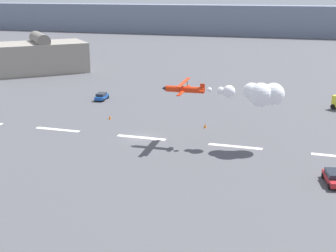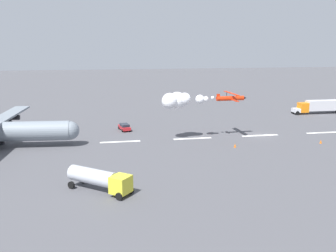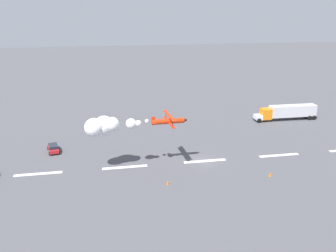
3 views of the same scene
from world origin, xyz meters
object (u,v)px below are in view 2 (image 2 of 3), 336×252
(semi_truck_orange, at_px, (322,106))
(fuel_tanker_truck, at_px, (100,179))
(cargo_transport_plane, at_px, (0,131))
(stunt_biplane_red, at_px, (182,100))
(traffic_cone_far, at_px, (235,145))
(followme_car_yellow, at_px, (124,127))
(traffic_cone_near, at_px, (321,142))

(semi_truck_orange, distance_m, fuel_tanker_truck, 77.36)
(cargo_transport_plane, distance_m, stunt_biplane_red, 34.83)
(fuel_tanker_truck, height_order, traffic_cone_far, fuel_tanker_truck)
(semi_truck_orange, bearing_deg, followme_car_yellow, 11.62)
(cargo_transport_plane, xyz_separation_m, semi_truck_orange, (-79.54, -21.87, -1.10))
(stunt_biplane_red, xyz_separation_m, followme_car_yellow, (10.81, -10.50, -7.32))
(traffic_cone_far, bearing_deg, cargo_transport_plane, -10.05)
(fuel_tanker_truck, relative_size, traffic_cone_far, 11.58)
(semi_truck_orange, distance_m, traffic_cone_near, 35.24)
(stunt_biplane_red, distance_m, semi_truck_orange, 50.49)
(cargo_transport_plane, bearing_deg, traffic_cone_near, 172.58)
(traffic_cone_far, bearing_deg, traffic_cone_near, 179.17)
(cargo_transport_plane, relative_size, followme_car_yellow, 7.65)
(fuel_tanker_truck, distance_m, traffic_cone_near, 46.04)
(semi_truck_orange, xyz_separation_m, followme_car_yellow, (55.87, 11.49, -1.33))
(semi_truck_orange, distance_m, followme_car_yellow, 57.05)
(stunt_biplane_red, height_order, followme_car_yellow, stunt_biplane_red)
(semi_truck_orange, height_order, traffic_cone_near, semi_truck_orange)
(followme_car_yellow, height_order, traffic_cone_near, followme_car_yellow)
(traffic_cone_near, bearing_deg, traffic_cone_far, -0.83)
(semi_truck_orange, relative_size, fuel_tanker_truck, 1.84)
(cargo_transport_plane, distance_m, fuel_tanker_truck, 31.02)
(traffic_cone_near, bearing_deg, cargo_transport_plane, -7.42)
(traffic_cone_near, distance_m, traffic_cone_far, 17.55)
(fuel_tanker_truck, bearing_deg, followme_car_yellow, -98.91)
(cargo_transport_plane, distance_m, semi_truck_orange, 82.50)
(semi_truck_orange, height_order, traffic_cone_far, semi_truck_orange)
(semi_truck_orange, relative_size, traffic_cone_far, 21.35)
(cargo_transport_plane, bearing_deg, fuel_tanker_truck, 125.76)
(stunt_biplane_red, relative_size, followme_car_yellow, 3.73)
(stunt_biplane_red, bearing_deg, followme_car_yellow, -44.17)
(fuel_tanker_truck, xyz_separation_m, traffic_cone_near, (-42.68, -17.23, -1.37))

